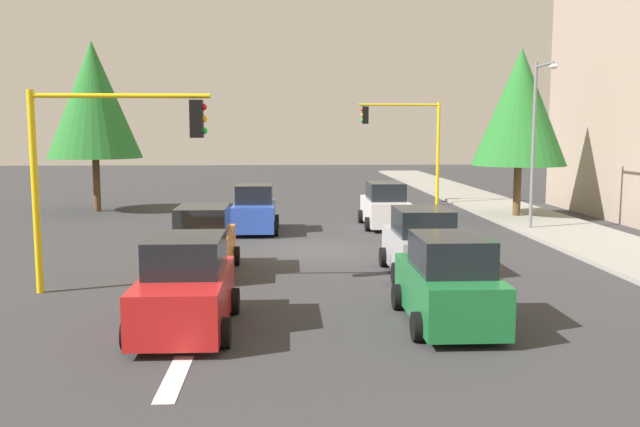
% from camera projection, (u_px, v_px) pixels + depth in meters
% --- Properties ---
extents(ground_plane, '(120.00, 120.00, 0.00)m').
position_uv_depth(ground_plane, '(317.00, 249.00, 23.65)').
color(ground_plane, '#353538').
extents(sidewalk_kerb, '(80.00, 4.00, 0.15)m').
position_uv_depth(sidewalk_kerb, '(551.00, 226.00, 29.13)').
color(sidewalk_kerb, gray).
rests_on(sidewalk_kerb, ground).
extents(lane_arrow_near, '(2.40, 1.10, 1.10)m').
position_uv_depth(lane_arrow_near, '(182.00, 362.00, 12.09)').
color(lane_arrow_near, silver).
rests_on(lane_arrow_near, ground).
extents(traffic_signal_near_right, '(0.36, 4.59, 5.22)m').
position_uv_depth(traffic_signal_near_right, '(108.00, 149.00, 16.97)').
color(traffic_signal_near_right, yellow).
rests_on(traffic_signal_near_right, ground).
extents(traffic_signal_far_left, '(0.36, 4.59, 5.80)m').
position_uv_depth(traffic_signal_far_left, '(407.00, 133.00, 37.31)').
color(traffic_signal_far_left, yellow).
rests_on(traffic_signal_far_left, ground).
extents(street_lamp_curbside, '(2.15, 0.28, 7.00)m').
position_uv_depth(street_lamp_curbside, '(538.00, 127.00, 27.16)').
color(street_lamp_curbside, slate).
rests_on(street_lamp_curbside, ground).
extents(tree_opposite_side, '(4.80, 4.80, 8.79)m').
position_uv_depth(tree_opposite_side, '(93.00, 100.00, 34.28)').
color(tree_opposite_side, brown).
rests_on(tree_opposite_side, ground).
extents(tree_roadside_mid, '(4.42, 4.42, 8.10)m').
position_uv_depth(tree_roadside_mid, '(520.00, 107.00, 31.44)').
color(tree_roadside_mid, brown).
rests_on(tree_roadside_mid, ground).
extents(car_green, '(3.89, 1.99, 1.98)m').
position_uv_depth(car_green, '(448.00, 284.00, 14.40)').
color(car_green, '#1E7238').
rests_on(car_green, ground).
extents(car_blue, '(3.61, 2.01, 1.98)m').
position_uv_depth(car_blue, '(254.00, 211.00, 27.65)').
color(car_blue, blue).
rests_on(car_blue, ground).
extents(car_red, '(3.95, 2.06, 1.98)m').
position_uv_depth(car_red, '(186.00, 288.00, 14.01)').
color(car_red, red).
rests_on(car_red, ground).
extents(car_silver, '(3.86, 2.04, 1.98)m').
position_uv_depth(car_silver, '(421.00, 245.00, 19.37)').
color(car_silver, '#B2B5BA').
rests_on(car_silver, ground).
extents(car_white, '(4.15, 2.01, 1.98)m').
position_uv_depth(car_white, '(385.00, 207.00, 29.16)').
color(car_white, white).
rests_on(car_white, ground).
extents(car_orange, '(3.74, 1.99, 1.98)m').
position_uv_depth(car_orange, '(203.00, 243.00, 19.62)').
color(car_orange, orange).
rests_on(car_orange, ground).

